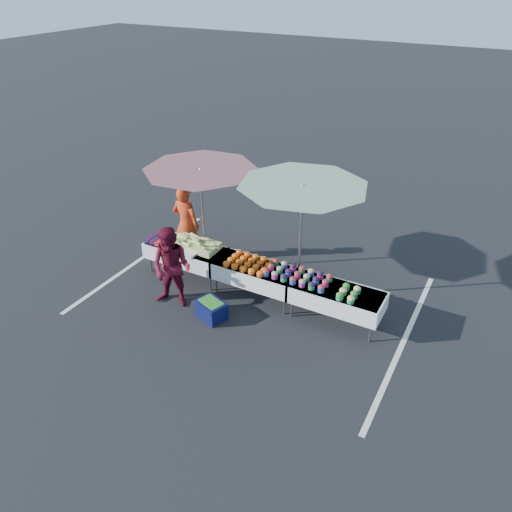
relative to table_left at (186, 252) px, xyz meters
The scene contains 17 objects.
ground 1.89m from the table_left, ahead, with size 80.00×80.00×0.00m, color black.
stripe_left 1.52m from the table_left, behind, with size 0.10×5.00×0.00m, color silver.
stripe_right 5.03m from the table_left, ahead, with size 0.10×5.00×0.00m, color silver.
table_left is the anchor object (origin of this frame).
table_center 1.80m from the table_left, ahead, with size 1.86×0.81×0.75m.
table_right 3.60m from the table_left, ahead, with size 1.86×0.81×0.75m.
berry_punnets 0.74m from the table_left, behind, with size 0.40×0.54×0.08m.
corn_pile 0.36m from the table_left, ahead, with size 1.16×0.57×0.26m.
plastic_bags 0.47m from the table_left, 45.00° to the right, with size 0.30×0.25×0.05m, color white.
carrot_bowls 1.66m from the table_left, ahead, with size 0.95×0.69×0.11m.
potato_cups 2.76m from the table_left, ahead, with size 1.34×0.58×0.16m.
bean_baskets 3.87m from the table_left, ahead, with size 0.36×0.50×0.15m.
vendor 0.78m from the table_left, 123.05° to the left, with size 0.69×0.45×1.90m, color red.
customer 1.19m from the table_left, 67.88° to the right, with size 0.86×0.67×1.77m, color #5C0D20.
umbrella_left 1.76m from the table_left, 58.96° to the left, with size 3.04×3.04×2.51m.
umbrella_right 3.18m from the table_left, ahead, with size 2.88×2.88×2.61m.
storage_bin 1.79m from the table_left, 38.65° to the right, with size 0.69×0.59×0.38m.
Camera 1 is at (4.24, -7.77, 6.27)m, focal length 35.00 mm.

